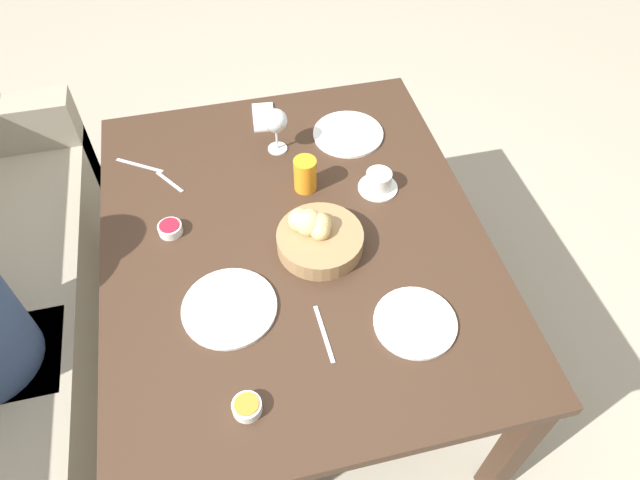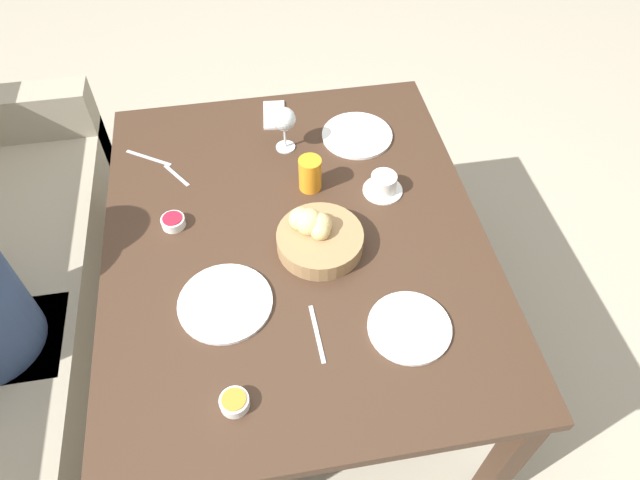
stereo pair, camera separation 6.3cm
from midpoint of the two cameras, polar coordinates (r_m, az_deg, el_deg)
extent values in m
plane|color=#A89E89|center=(2.23, -1.08, -11.12)|extent=(10.00, 10.00, 0.00)
cube|color=#3D281C|center=(1.66, -1.42, 0.18)|extent=(1.33, 1.09, 0.03)
cube|color=#3D281C|center=(1.80, 19.03, -20.17)|extent=(0.06, 0.06, 0.67)
cube|color=#3D281C|center=(2.42, 8.25, 7.47)|extent=(0.06, 0.06, 0.67)
cube|color=#3D281C|center=(2.36, -15.64, 4.50)|extent=(0.06, 0.06, 0.67)
cube|color=#9E937F|center=(2.77, -26.96, 7.60)|extent=(0.14, 0.70, 0.62)
cube|color=#23232D|center=(2.18, -27.02, -11.83)|extent=(0.31, 0.42, 0.42)
cylinder|color=#99754C|center=(1.60, 1.13, -0.08)|extent=(0.24, 0.24, 0.05)
sphere|color=#DBB775|center=(1.58, 0.09, 1.78)|extent=(0.08, 0.08, 0.08)
sphere|color=#DBB775|center=(1.56, 1.19, 0.93)|extent=(0.06, 0.06, 0.06)
sphere|color=#DBB775|center=(1.57, 1.17, 1.54)|extent=(0.07, 0.07, 0.07)
sphere|color=#DBB775|center=(1.59, -0.77, 2.07)|extent=(0.07, 0.07, 0.07)
cylinder|color=white|center=(1.49, 10.15, -8.62)|extent=(0.21, 0.21, 0.01)
cylinder|color=white|center=(1.96, 4.66, 10.39)|extent=(0.24, 0.24, 0.01)
cylinder|color=white|center=(1.52, -8.28, -6.26)|extent=(0.25, 0.25, 0.01)
cylinder|color=orange|center=(1.74, 0.05, 6.60)|extent=(0.07, 0.07, 0.11)
cylinder|color=silver|center=(1.91, -2.51, 9.26)|extent=(0.06, 0.06, 0.00)
cylinder|color=silver|center=(1.89, -2.55, 10.18)|extent=(0.01, 0.01, 0.07)
sphere|color=silver|center=(1.84, -2.63, 11.97)|extent=(0.08, 0.08, 0.08)
cylinder|color=white|center=(1.78, 7.29, 4.94)|extent=(0.12, 0.12, 0.01)
cylinder|color=white|center=(1.76, 7.39, 5.65)|extent=(0.08, 0.08, 0.06)
cylinder|color=white|center=(1.71, -13.45, 1.75)|extent=(0.07, 0.07, 0.03)
cylinder|color=#A3192D|center=(1.70, -13.54, 2.10)|extent=(0.06, 0.06, 0.00)
cylinder|color=white|center=(1.37, -7.19, -15.84)|extent=(0.07, 0.07, 0.03)
cylinder|color=#C67F28|center=(1.36, -7.26, -15.57)|extent=(0.06, 0.06, 0.00)
cube|color=#B7B7BC|center=(1.95, -15.87, 7.88)|extent=(0.10, 0.15, 0.00)
cube|color=#B7B7BC|center=(1.46, 0.96, -9.38)|extent=(0.17, 0.02, 0.00)
cube|color=#B7B7BC|center=(1.86, -13.21, 6.28)|extent=(0.11, 0.08, 0.00)
cube|color=silver|center=(2.04, -3.70, 12.36)|extent=(0.16, 0.09, 0.01)
camera|label=1|loc=(0.03, -88.87, 1.37)|focal=32.00mm
camera|label=2|loc=(0.03, 91.13, -1.37)|focal=32.00mm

